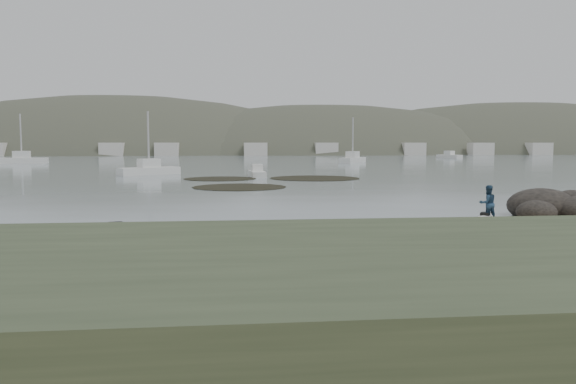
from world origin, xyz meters
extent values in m
plane|color=tan|center=(0.00, 0.00, 0.00)|extent=(600.00, 600.00, 0.00)
plane|color=brown|center=(0.00, -0.30, 0.00)|extent=(60.00, 60.00, 0.00)
plane|color=slate|center=(0.00, 300.00, 0.01)|extent=(1200.00, 1200.00, 0.00)
cube|color=#475138|center=(0.00, -17.50, 1.00)|extent=(60.00, 8.00, 2.00)
ellipsoid|color=#62B624|center=(-2.86, -3.70, 0.17)|extent=(0.78, 3.67, 0.34)
ellipsoid|color=orange|center=(-0.56, -4.96, 0.17)|extent=(1.42, 3.57, 0.34)
ellipsoid|color=red|center=(6.19, -2.68, 0.17)|extent=(4.02, 3.47, 0.34)
ellipsoid|color=silver|center=(9.79, -0.80, 0.17)|extent=(2.81, 3.43, 0.34)
ellipsoid|color=#DC4713|center=(-5.01, -3.32, 0.17)|extent=(3.04, 2.20, 0.34)
ellipsoid|color=teal|center=(-7.82, -2.35, 0.17)|extent=(3.78, 1.89, 0.34)
ellipsoid|color=gold|center=(3.32, -4.95, 0.17)|extent=(1.05, 3.47, 0.34)
ellipsoid|color=yellow|center=(5.47, -4.40, 0.17)|extent=(1.68, 3.17, 0.34)
imported|color=navy|center=(9.90, -0.80, 0.91)|extent=(0.92, 0.74, 1.81)
ellipsoid|color=black|center=(13.67, 0.82, 0.27)|extent=(3.65, 2.84, 1.82)
ellipsoid|color=black|center=(12.67, -0.48, 0.18)|extent=(2.03, 1.82, 1.22)
ellipsoid|color=black|center=(15.87, 1.52, 0.24)|extent=(2.23, 2.03, 1.62)
cylinder|color=black|center=(-1.93, 21.86, 0.03)|extent=(8.26, 8.26, 0.04)
cylinder|color=black|center=(6.54, 33.44, 0.03)|extent=(9.89, 9.89, 0.04)
cylinder|color=black|center=(-3.78, 33.61, 0.03)|extent=(7.83, 7.83, 0.04)
cube|color=silver|center=(-12.49, 42.45, 0.53)|extent=(7.42, 5.97, 1.05)
cube|color=silver|center=(0.40, 36.96, 0.39)|extent=(1.88, 5.61, 0.77)
cube|color=silver|center=(21.39, 80.52, 0.60)|extent=(6.81, 8.52, 1.21)
cube|color=silver|center=(-41.36, 82.76, 0.64)|extent=(9.40, 4.02, 1.27)
cube|color=silver|center=(53.44, 111.03, 0.51)|extent=(4.63, 7.53, 1.02)
ellipsoid|color=#384235|center=(-45.00, 195.00, -18.00)|extent=(220.00, 120.00, 80.00)
ellipsoid|color=#384235|center=(35.00, 190.00, -15.30)|extent=(200.00, 110.00, 68.00)
ellipsoid|color=#384235|center=(120.00, 200.00, -17.10)|extent=(230.00, 130.00, 76.00)
cube|color=beige|center=(-66.00, 145.00, 2.00)|extent=(7.00, 5.00, 4.00)
cube|color=beige|center=(-42.00, 145.00, 2.00)|extent=(7.00, 5.00, 4.00)
cube|color=beige|center=(-18.00, 145.00, 2.00)|extent=(7.00, 5.00, 4.00)
cube|color=beige|center=(6.00, 145.00, 2.00)|extent=(7.00, 5.00, 4.00)
cube|color=beige|center=(30.00, 145.00, 2.00)|extent=(7.00, 5.00, 4.00)
cube|color=beige|center=(54.00, 145.00, 2.00)|extent=(7.00, 5.00, 4.00)
cube|color=beige|center=(78.00, 145.00, 2.00)|extent=(7.00, 5.00, 4.00)
cube|color=beige|center=(102.00, 145.00, 2.00)|extent=(7.00, 5.00, 4.00)
camera|label=1|loc=(-2.94, -27.26, 3.90)|focal=35.00mm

